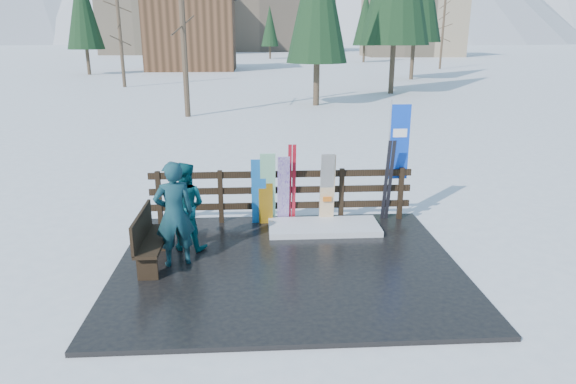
{
  "coord_description": "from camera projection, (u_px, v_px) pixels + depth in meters",
  "views": [
    {
      "loc": [
        -0.5,
        -8.31,
        3.95
      ],
      "look_at": [
        0.07,
        1.0,
        1.1
      ],
      "focal_mm": 32.0,
      "sensor_mm": 36.0,
      "label": 1
    }
  ],
  "objects": [
    {
      "name": "person_back",
      "position": [
        185.0,
        206.0,
        9.53
      ],
      "size": [
        0.95,
        0.82,
        1.67
      ],
      "primitive_type": "imported",
      "rotation": [
        0.0,
        0.0,
        2.88
      ],
      "color": "#0E565F",
      "rests_on": "deck"
    },
    {
      "name": "snowboard_5",
      "position": [
        327.0,
        189.0,
        10.81
      ],
      "size": [
        0.31,
        0.21,
        1.52
      ],
      "primitive_type": "cube",
      "rotation": [
        0.12,
        0.0,
        0.0
      ],
      "color": "white",
      "rests_on": "deck"
    },
    {
      "name": "snowboard_2",
      "position": [
        266.0,
        193.0,
        10.76
      ],
      "size": [
        0.29,
        0.21,
        1.4
      ],
      "primitive_type": "cube",
      "rotation": [
        0.13,
        0.0,
        0.0
      ],
      "color": "#FFA809",
      "rests_on": "deck"
    },
    {
      "name": "snowboard_3",
      "position": [
        283.0,
        190.0,
        10.76
      ],
      "size": [
        0.25,
        0.43,
        1.53
      ],
      "primitive_type": "cube",
      "rotation": [
        0.26,
        0.0,
        0.0
      ],
      "color": "silver",
      "rests_on": "deck"
    },
    {
      "name": "rental_flag",
      "position": [
        397.0,
        147.0,
        10.91
      ],
      "size": [
        0.45,
        0.04,
        2.6
      ],
      "color": "silver",
      "rests_on": "deck"
    },
    {
      "name": "snowboard_0",
      "position": [
        259.0,
        192.0,
        10.74
      ],
      "size": [
        0.3,
        0.29,
        1.46
      ],
      "primitive_type": "cube",
      "rotation": [
        0.18,
        0.0,
        0.0
      ],
      "color": "blue",
      "rests_on": "deck"
    },
    {
      "name": "fence",
      "position": [
        281.0,
        192.0,
        11.0
      ],
      "size": [
        5.6,
        0.1,
        1.15
      ],
      "color": "black",
      "rests_on": "deck"
    },
    {
      "name": "bench",
      "position": [
        149.0,
        237.0,
        8.91
      ],
      "size": [
        0.41,
        1.5,
        0.97
      ],
      "color": "black",
      "rests_on": "deck"
    },
    {
      "name": "snowboard_4",
      "position": [
        327.0,
        189.0,
        10.81
      ],
      "size": [
        0.29,
        0.3,
        1.55
      ],
      "primitive_type": "cube",
      "rotation": [
        0.18,
        0.0,
        0.0
      ],
      "color": "black",
      "rests_on": "deck"
    },
    {
      "name": "snow_patch",
      "position": [
        324.0,
        227.0,
        10.65
      ],
      "size": [
        2.28,
        1.0,
        0.12
      ],
      "primitive_type": "cube",
      "color": "white",
      "rests_on": "deck"
    },
    {
      "name": "ski_pair_b",
      "position": [
        388.0,
        181.0,
        10.91
      ],
      "size": [
        0.17,
        0.36,
        1.81
      ],
      "color": "black",
      "rests_on": "deck"
    },
    {
      "name": "person_front",
      "position": [
        174.0,
        214.0,
        8.81
      ],
      "size": [
        0.79,
        0.63,
        1.87
      ],
      "primitive_type": "imported",
      "rotation": [
        0.0,
        0.0,
        3.45
      ],
      "color": "#19544E",
      "rests_on": "deck"
    },
    {
      "name": "ski_pair_a",
      "position": [
        292.0,
        184.0,
        10.8
      ],
      "size": [
        0.17,
        0.3,
        1.75
      ],
      "color": "#A71422",
      "rests_on": "deck"
    },
    {
      "name": "trees",
      "position": [
        306.0,
        15.0,
        51.08
      ],
      "size": [
        41.99,
        68.66,
        13.46
      ],
      "color": "#382B1E",
      "rests_on": "ground"
    },
    {
      "name": "resort_buildings",
      "position": [
        262.0,
        8.0,
        116.46
      ],
      "size": [
        73.0,
        87.6,
        22.6
      ],
      "color": "tan",
      "rests_on": "ground"
    },
    {
      "name": "deck",
      "position": [
        288.0,
        266.0,
        9.1
      ],
      "size": [
        6.0,
        5.0,
        0.08
      ],
      "primitive_type": "cube",
      "color": "black",
      "rests_on": "ground"
    },
    {
      "name": "snowboard_1",
      "position": [
        268.0,
        189.0,
        10.73
      ],
      "size": [
        0.32,
        0.39,
        1.59
      ],
      "primitive_type": "cube",
      "rotation": [
        0.23,
        0.0,
        0.0
      ],
      "color": "white",
      "rests_on": "deck"
    },
    {
      "name": "ground",
      "position": [
        288.0,
        268.0,
        9.11
      ],
      "size": [
        700.0,
        700.0,
        0.0
      ],
      "primitive_type": "plane",
      "color": "white",
      "rests_on": "ground"
    }
  ]
}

